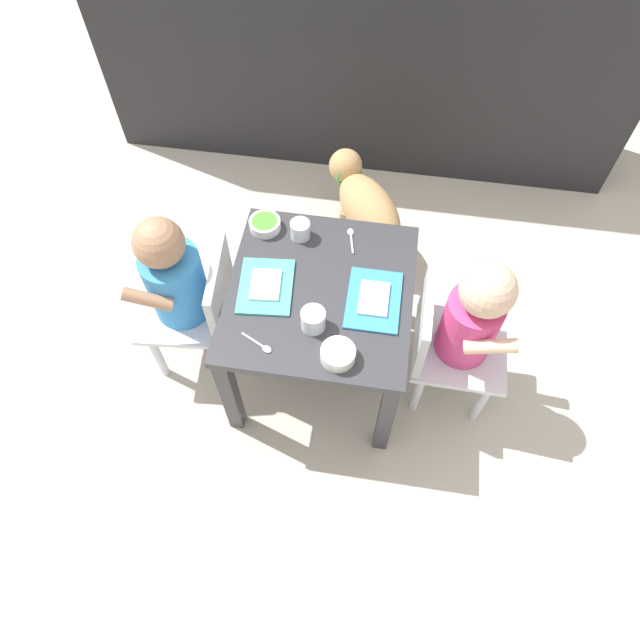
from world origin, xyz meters
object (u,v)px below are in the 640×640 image
dining_table (320,306)px  water_cup_right (314,320)px  dog (365,204)px  cereal_bowl_right_side (265,224)px  spoon_by_right_tray (351,238)px  water_cup_left (300,231)px  spoon_by_left_tray (260,344)px  food_tray_left (266,286)px  veggie_bowl_far (338,354)px  seated_child_left (179,282)px  seated_child_right (467,322)px  food_tray_right (374,300)px

dining_table → water_cup_right: bearing=-89.2°
dog → cereal_bowl_right_side: 0.54m
water_cup_right → spoon_by_right_tray: water_cup_right is taller
dining_table → water_cup_left: water_cup_left is taller
spoon_by_left_tray → water_cup_left: bearing=83.9°
food_tray_left → water_cup_right: size_ratio=3.08×
dining_table → veggie_bowl_far: (0.08, -0.21, 0.10)m
food_tray_left → dog: bearing=68.5°
dog → veggie_bowl_far: bearing=-90.1°
seated_child_left → water_cup_left: seated_child_left is taller
seated_child_right → food_tray_left: bearing=-179.9°
seated_child_right → spoon_by_right_tray: 0.42m
seated_child_left → cereal_bowl_right_side: size_ratio=6.76×
cereal_bowl_right_side → dining_table: bearing=-45.7°
cereal_bowl_right_side → seated_child_left: bearing=-137.1°
dining_table → seated_child_right: 0.43m
food_tray_left → water_cup_left: bearing=72.5°
dog → seated_child_left: bearing=-130.9°
dog → cereal_bowl_right_side: bearing=-126.9°
food_tray_right → veggie_bowl_far: veggie_bowl_far is taller
seated_child_right → cereal_bowl_right_side: (-0.63, 0.22, 0.07)m
seated_child_right → food_tray_right: bearing=-179.7°
dining_table → water_cup_right: water_cup_right is taller
water_cup_right → cereal_bowl_right_side: 0.38m
water_cup_left → seated_child_right: bearing=-21.5°
veggie_bowl_far → spoon_by_left_tray: (-0.21, 0.01, -0.02)m
dog → food_tray_right: (0.07, -0.60, 0.24)m
dog → spoon_by_right_tray: spoon_by_right_tray is taller
water_cup_right → dog: bearing=83.6°
seated_child_right → food_tray_left: seated_child_right is taller
food_tray_left → veggie_bowl_far: bearing=-40.0°
food_tray_right → water_cup_left: size_ratio=3.48×
water_cup_right → spoon_by_left_tray: 0.16m
cereal_bowl_right_side → veggie_bowl_far: veggie_bowl_far is taller
seated_child_left → dog: seated_child_left is taller
food_tray_right → spoon_by_right_tray: (-0.09, 0.22, -0.00)m
food_tray_left → cereal_bowl_right_side: (-0.05, 0.22, 0.01)m
dog → water_cup_right: size_ratio=6.44×
food_tray_right → cereal_bowl_right_side: (-0.36, 0.22, 0.01)m
seated_child_right → spoon_by_left_tray: (-0.56, -0.19, 0.05)m
seated_child_right → water_cup_left: seated_child_right is taller
food_tray_right → water_cup_right: bearing=-144.8°
food_tray_left → water_cup_right: water_cup_right is taller
spoon_by_right_tray → food_tray_right: bearing=-67.4°
food_tray_left → spoon_by_left_tray: size_ratio=2.21×
food_tray_right → water_cup_right: water_cup_right is taller
food_tray_left → water_cup_left: (0.06, 0.20, 0.02)m
food_tray_right → spoon_by_right_tray: bearing=112.6°
spoon_by_right_tray → dog: bearing=87.4°
dog → veggie_bowl_far: 0.83m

